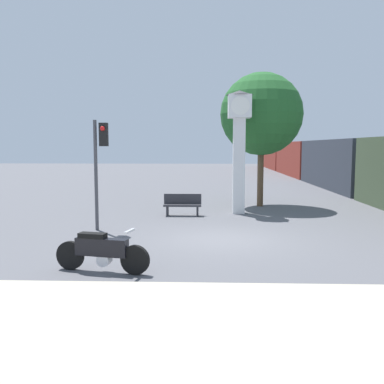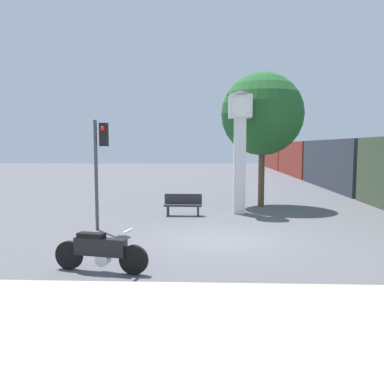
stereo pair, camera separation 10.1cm
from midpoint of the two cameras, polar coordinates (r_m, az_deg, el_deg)
name	(u,v)px [view 1 (the left image)]	position (r m, az deg, el deg)	size (l,w,h in m)	color
ground_plane	(221,239)	(13.68, 3.71, -6.31)	(120.00, 120.00, 0.00)	#56565B
sidewalk_strip	(239,354)	(6.40, 5.76, -20.75)	(36.00, 6.00, 0.10)	#B2A893
motorcycle	(102,251)	(10.31, -12.24, -7.72)	(2.32, 0.71, 1.03)	black
clock_tower	(239,133)	(18.83, 6.15, 7.77)	(1.17, 1.17, 5.34)	white
freight_train	(317,161)	(38.70, 16.25, 4.02)	(2.80, 53.40, 3.40)	#425138
traffic_light	(100,155)	(15.18, -12.38, 4.89)	(0.50, 0.35, 3.84)	#47474C
street_tree	(261,114)	(21.29, 9.10, 10.18)	(3.98, 3.98, 6.49)	brown
bench	(183,204)	(18.20, -1.43, -1.64)	(1.60, 0.44, 0.92)	#2D2D33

